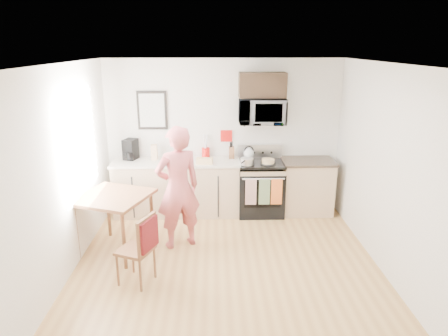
{
  "coord_description": "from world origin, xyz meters",
  "views": [
    {
      "loc": [
        -0.16,
        -4.44,
        2.81
      ],
      "look_at": [
        -0.02,
        1.0,
        1.12
      ],
      "focal_mm": 32.0,
      "sensor_mm": 36.0,
      "label": 1
    }
  ],
  "objects_px": {
    "cake": "(268,162)",
    "range": "(260,189)",
    "person": "(178,188)",
    "chair": "(144,241)",
    "dining_table": "(113,202)",
    "microwave": "(262,111)"
  },
  "relations": [
    {
      "from": "cake",
      "to": "range",
      "type": "bearing_deg",
      "value": 124.1
    },
    {
      "from": "person",
      "to": "chair",
      "type": "distance_m",
      "value": 1.09
    },
    {
      "from": "person",
      "to": "dining_table",
      "type": "bearing_deg",
      "value": -15.0
    },
    {
      "from": "range",
      "to": "cake",
      "type": "distance_m",
      "value": 0.55
    },
    {
      "from": "microwave",
      "to": "dining_table",
      "type": "bearing_deg",
      "value": -147.16
    },
    {
      "from": "range",
      "to": "dining_table",
      "type": "relative_size",
      "value": 1.16
    },
    {
      "from": "person",
      "to": "dining_table",
      "type": "relative_size",
      "value": 1.77
    },
    {
      "from": "chair",
      "to": "cake",
      "type": "relative_size",
      "value": 3.56
    },
    {
      "from": "dining_table",
      "to": "cake",
      "type": "bearing_deg",
      "value": 27.07
    },
    {
      "from": "cake",
      "to": "chair",
      "type": "bearing_deg",
      "value": -130.87
    },
    {
      "from": "person",
      "to": "dining_table",
      "type": "xyz_separation_m",
      "value": [
        -0.88,
        -0.15,
        -0.14
      ]
    },
    {
      "from": "person",
      "to": "dining_table",
      "type": "height_order",
      "value": "person"
    },
    {
      "from": "dining_table",
      "to": "microwave",
      "type": "bearing_deg",
      "value": 32.84
    },
    {
      "from": "microwave",
      "to": "person",
      "type": "height_order",
      "value": "microwave"
    },
    {
      "from": "microwave",
      "to": "cake",
      "type": "bearing_deg",
      "value": -68.82
    },
    {
      "from": "microwave",
      "to": "chair",
      "type": "height_order",
      "value": "microwave"
    },
    {
      "from": "microwave",
      "to": "range",
      "type": "bearing_deg",
      "value": -89.94
    },
    {
      "from": "microwave",
      "to": "chair",
      "type": "xyz_separation_m",
      "value": [
        -1.64,
        -2.24,
        -1.18
      ]
    },
    {
      "from": "range",
      "to": "cake",
      "type": "relative_size",
      "value": 4.6
    },
    {
      "from": "dining_table",
      "to": "chair",
      "type": "xyz_separation_m",
      "value": [
        0.54,
        -0.84,
        -0.17
      ]
    },
    {
      "from": "range",
      "to": "chair",
      "type": "height_order",
      "value": "range"
    },
    {
      "from": "microwave",
      "to": "cake",
      "type": "distance_m",
      "value": 0.84
    }
  ]
}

